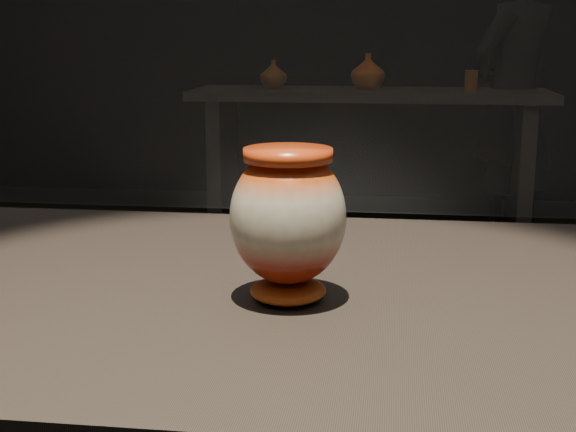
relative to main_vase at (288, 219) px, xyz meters
name	(u,v)px	position (x,y,z in m)	size (l,w,h in m)	color
main_vase	(288,219)	(0.00, 0.00, 0.00)	(0.15, 0.15, 0.19)	maroon
back_shelf	(369,137)	(-0.02, 3.63, -0.37)	(2.00, 0.60, 0.90)	black
back_vase_left	(274,74)	(-0.57, 3.69, -0.02)	(0.15, 0.15, 0.16)	#974B16
back_vase_mid	(368,71)	(-0.03, 3.68, 0.00)	(0.19, 0.19, 0.20)	maroon
back_vase_right	(471,81)	(0.53, 3.59, -0.05)	(0.07, 0.07, 0.11)	#974B16
visitor	(514,95)	(0.80, 3.86, -0.14)	(0.63, 0.41, 1.73)	black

